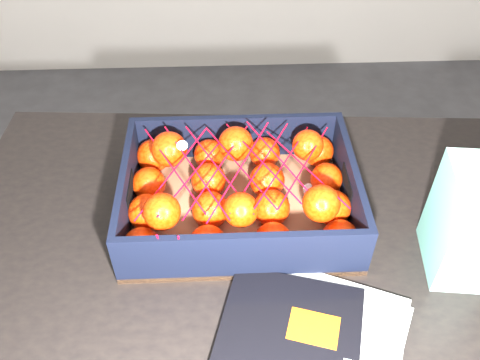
{
  "coord_description": "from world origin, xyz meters",
  "views": [
    {
      "loc": [
        0.0,
        -0.64,
        1.47
      ],
      "look_at": [
        0.03,
        -0.02,
        0.86
      ],
      "focal_mm": 38.54,
      "sensor_mm": 36.0,
      "label": 1
    }
  ],
  "objects_px": {
    "table": "(277,287)",
    "produce_crate": "(239,199)",
    "magazine_stack": "(311,357)",
    "retail_carton": "(466,223)"
  },
  "relations": [
    {
      "from": "table",
      "to": "retail_carton",
      "type": "xyz_separation_m",
      "value": [
        0.29,
        -0.02,
        0.2
      ]
    },
    {
      "from": "magazine_stack",
      "to": "produce_crate",
      "type": "relative_size",
      "value": 0.84
    },
    {
      "from": "table",
      "to": "retail_carton",
      "type": "height_order",
      "value": "retail_carton"
    },
    {
      "from": "produce_crate",
      "to": "retail_carton",
      "type": "height_order",
      "value": "retail_carton"
    },
    {
      "from": "produce_crate",
      "to": "retail_carton",
      "type": "relative_size",
      "value": 2.11
    },
    {
      "from": "table",
      "to": "produce_crate",
      "type": "xyz_separation_m",
      "value": [
        -0.07,
        0.11,
        0.13
      ]
    },
    {
      "from": "table",
      "to": "magazine_stack",
      "type": "distance_m",
      "value": 0.22
    },
    {
      "from": "table",
      "to": "produce_crate",
      "type": "distance_m",
      "value": 0.18
    },
    {
      "from": "table",
      "to": "retail_carton",
      "type": "distance_m",
      "value": 0.35
    },
    {
      "from": "table",
      "to": "produce_crate",
      "type": "bearing_deg",
      "value": 122.13
    }
  ]
}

